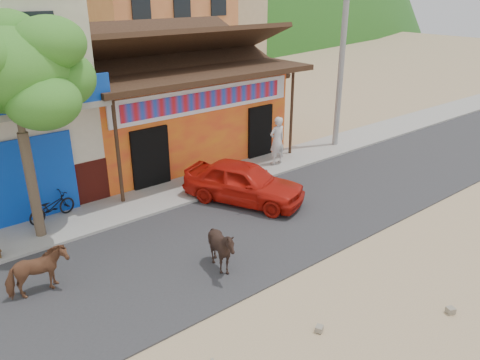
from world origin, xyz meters
The scene contains 12 objects.
ground centered at (0.00, 0.00, 0.00)m, with size 120.00×120.00×0.00m, color #9E825B.
road centered at (0.00, 2.50, 0.02)m, with size 60.00×5.00×0.04m, color #28282B.
sidewalk centered at (0.00, 6.00, 0.06)m, with size 60.00×2.00×0.12m, color gray.
dance_club centered at (2.00, 10.00, 1.80)m, with size 8.00×6.00×3.60m, color orange.
apartment_rear centered at (18.00, 30.00, 5.00)m, with size 8.00×8.00×10.00m, color tan.
tree centered at (-4.60, 5.80, 3.12)m, with size 3.00×3.00×6.00m, color #2D721E, non-canonical shape.
utility_pole centered at (8.20, 6.00, 4.12)m, with size 0.24×0.24×8.00m, color gray.
cow_tan centered at (-5.45, 3.11, 0.61)m, with size 0.62×1.36×1.15m, color brown.
cow_dark centered at (-1.61, 1.23, 0.66)m, with size 1.01×1.13×1.25m, color black.
red_car centered at (1.38, 4.06, 0.72)m, with size 1.60×3.99×1.36m, color red.
scooter centered at (-4.00, 6.55, 0.52)m, with size 0.53×1.51×0.79m, color black.
pedestrian centered at (4.50, 5.83, 1.07)m, with size 0.69×0.45×1.90m, color silver.
Camera 1 is at (-7.49, -6.78, 6.63)m, focal length 35.00 mm.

